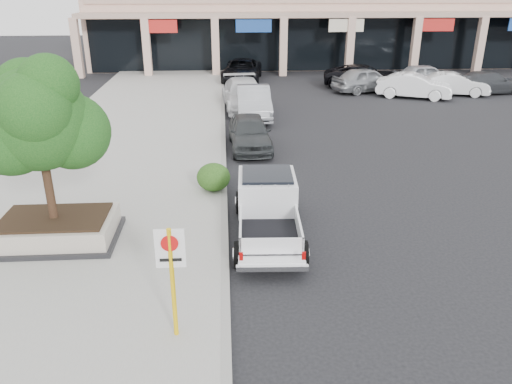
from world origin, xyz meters
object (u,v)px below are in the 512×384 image
(curb_car_c, at_px, (244,94))
(lot_car_c, at_px, (489,82))
(no_parking_sign, at_px, (172,269))
(lot_car_f, at_px, (454,84))
(curb_car_b, at_px, (254,102))
(lot_car_b, at_px, (414,86))
(pickup_truck, at_px, (268,211))
(curb_car_d, at_px, (242,70))
(lot_car_e, at_px, (426,75))
(lot_car_a, at_px, (367,80))
(planter, at_px, (56,229))
(planter_tree, at_px, (45,119))
(lot_car_d, at_px, (365,76))
(curb_car_a, at_px, (250,132))

(curb_car_c, xyz_separation_m, lot_car_c, (15.60, 3.18, -0.11))
(no_parking_sign, distance_m, lot_car_f, 27.04)
(curb_car_b, height_order, lot_car_b, curb_car_b)
(pickup_truck, xyz_separation_m, curb_car_d, (0.19, 23.54, -0.00))
(lot_car_e, bearing_deg, lot_car_b, 142.26)
(curb_car_d, height_order, lot_car_b, curb_car_d)
(no_parking_sign, distance_m, curb_car_d, 27.89)
(lot_car_a, bearing_deg, lot_car_e, -91.13)
(curb_car_b, distance_m, lot_car_b, 10.78)
(planter, height_order, lot_car_a, lot_car_a)
(curb_car_d, bearing_deg, curb_car_b, -81.54)
(planter_tree, relative_size, lot_car_b, 0.91)
(curb_car_c, bearing_deg, lot_car_a, 23.28)
(planter, distance_m, planter_tree, 2.95)
(no_parking_sign, xyz_separation_m, curb_car_c, (2.16, 19.44, -0.84))
(lot_car_e, xyz_separation_m, lot_car_f, (0.68, -2.86, -0.06))
(lot_car_f, bearing_deg, curb_car_d, 81.99)
(curb_car_b, bearing_deg, pickup_truck, -91.37)
(lot_car_d, height_order, lot_car_f, lot_car_d)
(curb_car_a, distance_m, lot_car_f, 16.62)
(planter_tree, relative_size, lot_car_d, 0.75)
(planter_tree, xyz_separation_m, lot_car_c, (21.11, 18.36, -2.73))
(curb_car_c, height_order, lot_car_d, curb_car_c)
(lot_car_b, height_order, lot_car_c, lot_car_b)
(no_parking_sign, relative_size, curb_car_a, 0.56)
(lot_car_e, bearing_deg, curb_car_a, 128.90)
(curb_car_b, height_order, lot_car_e, curb_car_b)
(curb_car_b, bearing_deg, lot_car_f, 20.83)
(planter_tree, bearing_deg, no_parking_sign, -51.81)
(pickup_truck, height_order, curb_car_c, curb_car_c)
(lot_car_b, relative_size, lot_car_d, 0.83)
(no_parking_sign, xyz_separation_m, pickup_truck, (2.16, 4.24, -0.87))
(curb_car_c, relative_size, lot_car_d, 1.03)
(curb_car_c, relative_size, lot_car_b, 1.24)
(curb_car_c, height_order, lot_car_e, curb_car_c)
(no_parking_sign, bearing_deg, curb_car_b, 81.68)
(lot_car_f, bearing_deg, pickup_truck, 158.93)
(no_parking_sign, relative_size, lot_car_f, 0.56)
(lot_car_c, bearing_deg, planter, 120.93)
(planter_tree, distance_m, lot_car_e, 27.67)
(curb_car_a, height_order, curb_car_b, curb_car_b)
(planter, distance_m, curb_car_c, 16.35)
(planter_tree, xyz_separation_m, lot_car_e, (17.98, 20.87, -2.67))
(curb_car_c, bearing_deg, no_parking_sign, -100.50)
(planter, xyz_separation_m, curb_car_a, (5.56, 8.10, 0.23))
(lot_car_f, bearing_deg, planter_tree, 149.03)
(curb_car_c, distance_m, lot_car_f, 13.45)
(curb_car_c, height_order, lot_car_c, curb_car_c)
(planter, xyz_separation_m, lot_car_b, (16.01, 17.50, 0.25))
(planter_tree, relative_size, pickup_truck, 0.82)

